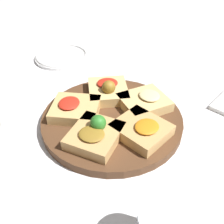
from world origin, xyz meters
TOP-DOWN VIEW (x-y plane):
  - ground_plane at (0.00, 0.00)m, footprint 3.00×3.00m
  - serving_board at (0.00, 0.00)m, footprint 0.35×0.35m
  - focaccia_slice_0 at (0.05, 0.07)m, footprint 0.15×0.15m
  - focaccia_slice_1 at (-0.06, 0.07)m, footprint 0.15×0.15m
  - focaccia_slice_2 at (-0.08, -0.04)m, footprint 0.15×0.14m
  - focaccia_slice_3 at (0.01, -0.09)m, footprint 0.11×0.12m
  - focaccia_slice_4 at (0.09, -0.02)m, footprint 0.14×0.13m
  - plate_right at (0.10, 0.38)m, footprint 0.19×0.19m

SIDE VIEW (x-z plane):
  - ground_plane at x=0.00m, z-range 0.00..0.00m
  - plate_right at x=0.10m, z-range 0.00..0.02m
  - serving_board at x=0.00m, z-range 0.00..0.02m
  - focaccia_slice_1 at x=-0.06m, z-range 0.02..0.05m
  - focaccia_slice_3 at x=0.01m, z-range 0.02..0.05m
  - focaccia_slice_4 at x=0.09m, z-range 0.02..0.05m
  - focaccia_slice_0 at x=0.05m, z-range 0.01..0.07m
  - focaccia_slice_2 at x=-0.08m, z-range 0.01..0.07m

